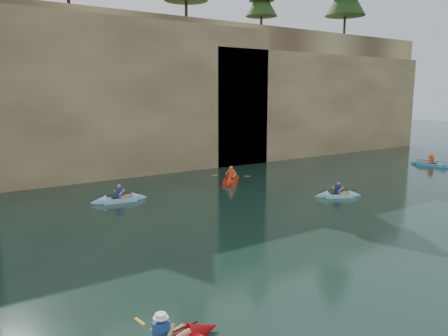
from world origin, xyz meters
TOP-DOWN VIEW (x-y plane):
  - ground at (0.00, 0.00)m, footprint 160.00×160.00m
  - cliff at (0.00, 30.00)m, footprint 70.00×16.00m
  - cliff_slab_center at (2.00, 22.60)m, footprint 24.00×2.40m
  - cliff_slab_east at (22.00, 22.60)m, footprint 26.00×2.40m
  - sea_cave_center at (-4.00, 21.95)m, footprint 3.50×1.00m
  - sea_cave_east at (10.00, 21.95)m, footprint 5.00×1.00m
  - kayaker_ltblue_near at (9.27, 9.25)m, footprint 2.75×1.95m
  - kayaker_red_far at (6.61, 16.24)m, footprint 3.08×3.25m
  - kayaker_ltblue_mid at (-1.58, 15.32)m, footprint 3.28×2.40m
  - kayaker_blue_east at (23.95, 12.29)m, footprint 2.47×3.65m

SIDE VIEW (x-z plane):
  - ground at x=0.00m, z-range 0.00..0.00m
  - kayaker_ltblue_near at x=9.27m, z-range -0.41..0.68m
  - kayaker_ltblue_mid at x=-1.58m, z-range -0.46..0.76m
  - kayaker_blue_east at x=23.95m, z-range -0.48..0.79m
  - kayaker_red_far at x=6.61m, z-range -0.51..0.84m
  - sea_cave_center at x=-4.00m, z-range 0.00..3.20m
  - sea_cave_east at x=10.00m, z-range 0.00..4.50m
  - cliff_slab_east at x=22.00m, z-range 0.00..9.84m
  - cliff_slab_center at x=2.00m, z-range 0.00..11.40m
  - cliff at x=0.00m, z-range 0.00..12.00m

